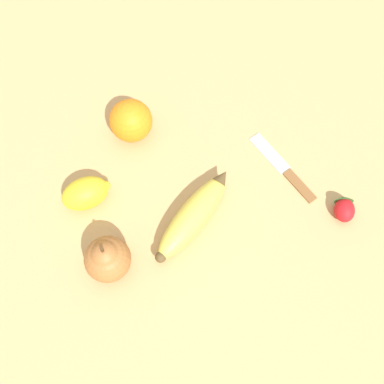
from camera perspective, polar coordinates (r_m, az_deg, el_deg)
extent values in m
plane|color=tan|center=(0.73, -4.92, -3.74)|extent=(3.00, 3.00, 0.00)
ellipsoid|color=#DBCC4C|center=(0.71, 0.11, -3.08)|extent=(0.17, 0.05, 0.04)
cone|color=brown|center=(0.73, 3.89, 1.92)|extent=(0.03, 0.03, 0.03)
sphere|color=brown|center=(0.69, -4.01, -8.24)|extent=(0.02, 0.02, 0.02)
sphere|color=orange|center=(0.78, -7.77, 8.97)|extent=(0.07, 0.07, 0.07)
sphere|color=#A36633|center=(0.69, -10.66, -8.37)|extent=(0.07, 0.07, 0.07)
sphere|color=#A36633|center=(0.67, -10.94, -7.91)|extent=(0.04, 0.04, 0.04)
cylinder|color=#4C3319|center=(0.64, -11.34, -7.24)|extent=(0.01, 0.01, 0.02)
ellipsoid|color=red|center=(0.76, 18.79, -2.19)|extent=(0.05, 0.05, 0.03)
cone|color=#337A33|center=(0.77, 18.71, -0.86)|extent=(0.02, 0.03, 0.03)
ellipsoid|color=yellow|center=(0.74, -13.40, -0.17)|extent=(0.09, 0.08, 0.05)
sphere|color=yellow|center=(0.74, -10.80, 0.88)|extent=(0.02, 0.02, 0.02)
cube|color=silver|center=(0.79, 9.86, 4.88)|extent=(0.05, 0.09, 0.00)
cube|color=brown|center=(0.77, 13.53, 0.84)|extent=(0.04, 0.07, 0.01)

